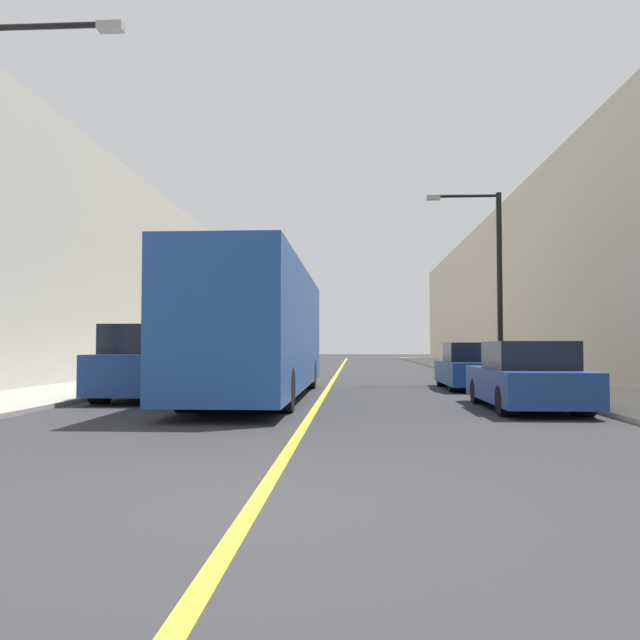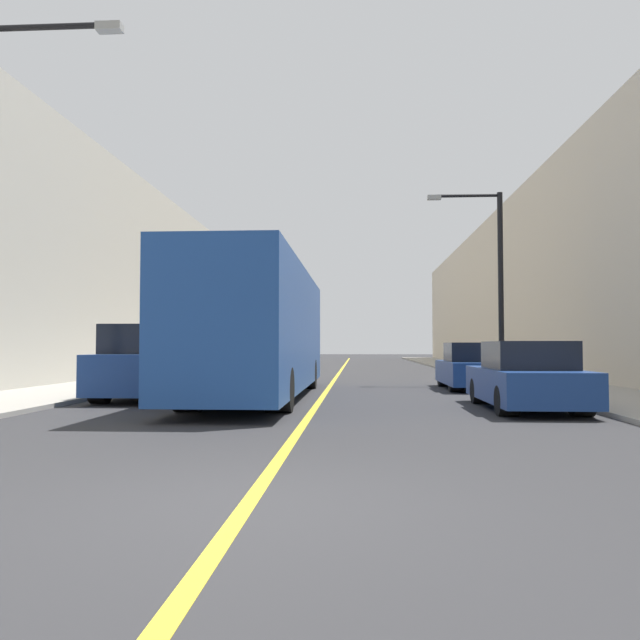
# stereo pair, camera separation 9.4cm
# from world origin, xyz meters

# --- Properties ---
(ground_plane) EXTENTS (200.00, 200.00, 0.00)m
(ground_plane) POSITION_xyz_m (0.00, 0.00, 0.00)
(ground_plane) COLOR #2D2D30
(sidewalk_left) EXTENTS (3.49, 72.00, 0.11)m
(sidewalk_left) POSITION_xyz_m (-7.71, 30.00, 0.05)
(sidewalk_left) COLOR #9E998E
(sidewalk_left) RESTS_ON ground
(sidewalk_right) EXTENTS (3.49, 72.00, 0.11)m
(sidewalk_right) POSITION_xyz_m (7.71, 30.00, 0.05)
(sidewalk_right) COLOR #9E998E
(sidewalk_right) RESTS_ON ground
(building_row_left) EXTENTS (4.00, 72.00, 9.58)m
(building_row_left) POSITION_xyz_m (-11.45, 30.00, 4.79)
(building_row_left) COLOR #B7B2A3
(building_row_left) RESTS_ON ground
(building_row_right) EXTENTS (4.00, 72.00, 9.75)m
(building_row_right) POSITION_xyz_m (11.45, 30.00, 4.87)
(building_row_right) COLOR beige
(building_row_right) RESTS_ON ground
(road_center_line) EXTENTS (0.16, 72.00, 0.01)m
(road_center_line) POSITION_xyz_m (0.00, 30.00, 0.00)
(road_center_line) COLOR gold
(road_center_line) RESTS_ON ground
(bus) EXTENTS (2.52, 12.03, 3.49)m
(bus) POSITION_xyz_m (-1.67, 11.49, 1.86)
(bus) COLOR #1E4793
(bus) RESTS_ON ground
(parked_suv_left) EXTENTS (1.91, 4.52, 1.97)m
(parked_suv_left) POSITION_xyz_m (-4.62, 10.92, 0.91)
(parked_suv_left) COLOR navy
(parked_suv_left) RESTS_ON ground
(car_right_near) EXTENTS (1.89, 4.47, 1.52)m
(car_right_near) POSITION_xyz_m (4.74, 8.71, 0.69)
(car_right_near) COLOR navy
(car_right_near) RESTS_ON ground
(car_right_mid) EXTENTS (1.82, 4.24, 1.53)m
(car_right_mid) POSITION_xyz_m (4.70, 15.19, 0.69)
(car_right_mid) COLOR navy
(car_right_mid) RESTS_ON ground
(street_lamp_right) EXTENTS (2.76, 0.24, 7.01)m
(street_lamp_right) POSITION_xyz_m (6.00, 17.78, 4.16)
(street_lamp_right) COLOR black
(street_lamp_right) RESTS_ON sidewalk_right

